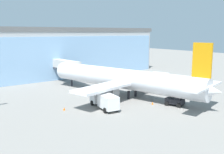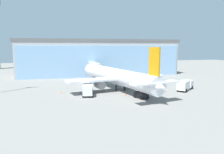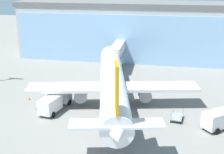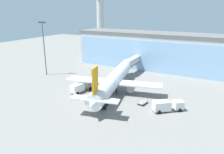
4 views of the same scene
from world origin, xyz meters
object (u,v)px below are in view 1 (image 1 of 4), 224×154
catering_truck (105,100)px  airplane (123,79)px  fuel_truck (197,83)px  pushback_tug (175,100)px  safety_cone_wingtip (64,109)px  jet_bridge (64,65)px  baggage_cart (175,91)px  safety_cone_nose (153,103)px

catering_truck → airplane: bearing=-49.9°
catering_truck → fuel_truck: 25.65m
pushback_tug → safety_cone_wingtip: (-17.29, 9.50, -0.70)m
jet_bridge → catering_truck: jet_bridge is taller
catering_truck → pushback_tug: size_ratio=2.10×
pushback_tug → safety_cone_wingtip: pushback_tug is taller
fuel_truck → safety_cone_wingtip: 31.97m
fuel_truck → safety_cone_wingtip: bearing=132.2°
airplane → safety_cone_wingtip: 14.94m
jet_bridge → fuel_truck: jet_bridge is taller
catering_truck → pushback_tug: (11.22, -6.19, -0.49)m
airplane → catering_truck: size_ratio=5.25×
airplane → safety_cone_wingtip: airplane is taller
baggage_cart → fuel_truck: bearing=-91.8°
fuel_truck → safety_cone_nose: 17.40m
airplane → catering_truck: bearing=107.9°
pushback_tug → airplane: bearing=-4.1°
pushback_tug → fuel_truck: bearing=-86.8°
catering_truck → safety_cone_nose: size_ratio=13.73×
catering_truck → baggage_cart: bearing=-79.8°
jet_bridge → catering_truck: 26.68m
jet_bridge → safety_cone_nose: bearing=-176.8°
baggage_cart → pushback_tug: bearing=137.1°
airplane → baggage_cart: bearing=-126.7°
catering_truck → baggage_cart: size_ratio=2.54×
jet_bridge → airplane: (2.94, -20.83, -0.95)m
airplane → fuel_truck: (17.25, -5.66, -2.12)m
fuel_truck → baggage_cart: (-6.47, 1.03, -0.97)m
catering_truck → baggage_cart: 19.20m
baggage_cart → safety_cone_nose: bearing=116.1°
catering_truck → safety_cone_wingtip: (-6.07, 3.31, -1.19)m
catering_truck → safety_cone_wingtip: bearing=70.2°
fuel_truck → baggage_cart: size_ratio=2.34×
safety_cone_nose → catering_truck: bearing=159.4°
baggage_cart → safety_cone_nose: baggage_cart is taller
baggage_cart → safety_cone_nose: (-10.68, -3.66, -0.23)m
catering_truck → safety_cone_wingtip: catering_truck is taller
airplane → catering_truck: 10.05m
fuel_truck → safety_cone_nose: bearing=147.9°
jet_bridge → safety_cone_nose: size_ratio=24.15×
pushback_tug → safety_cone_nose: pushback_tug is taller
fuel_truck → safety_cone_nose: (-17.15, -2.64, -1.19)m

